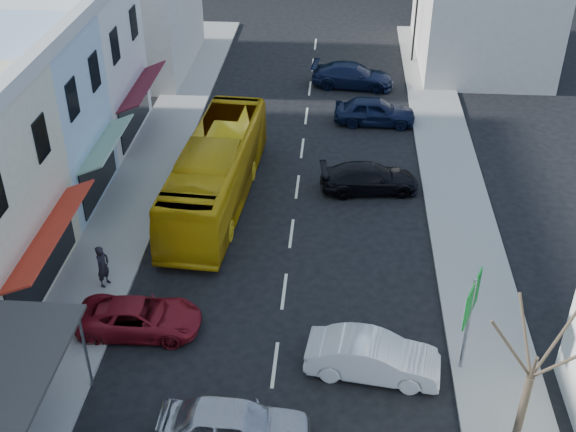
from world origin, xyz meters
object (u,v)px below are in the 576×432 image
Objects in this scene: bus at (216,173)px; pedestrian_left at (103,267)px; direction_sign at (467,326)px; car_red at (139,315)px; traffic_signal at (415,22)px; car_silver at (235,428)px; car_white at (373,358)px; street_tree at (531,377)px.

bus reaches higher than pedestrian_left.
bus is at bearing 156.98° from direction_sign.
traffic_signal is (11.60, 27.56, 2.09)m from car_red.
bus is 2.98× the size of direction_sign.
traffic_signal is (10.22, 18.58, 1.24)m from bus.
traffic_signal reaches higher than car_silver.
car_white is (6.92, -10.50, -0.85)m from bus.
car_white is at bearing -102.04° from car_red.
pedestrian_left is (-10.28, 3.86, 0.30)m from car_white.
direction_sign reaches higher than pedestrian_left.
street_tree is at bearing -87.36° from car_silver.
car_red is 0.82× the size of traffic_signal.
direction_sign is (3.00, 0.39, 1.24)m from car_white.
car_silver is 2.59× the size of pedestrian_left.
pedestrian_left reaches higher than car_silver.
pedestrian_left is 0.27× the size of street_tree.
traffic_signal is (7.48, 32.36, 2.09)m from car_silver.
bus is at bearing 40.32° from car_white.
traffic_signal reaches higher than car_white.
pedestrian_left reaches higher than car_white.
car_red is (-1.38, -8.98, -0.85)m from bus.
car_white is 3.27m from direction_sign.
car_white is 10.98m from pedestrian_left.
car_silver and car_red have the same top height.
pedestrian_left is at bearing -172.13° from direction_sign.
car_white is at bearing -150.10° from direction_sign.
car_red is (-4.12, 4.80, 0.00)m from car_silver.
street_tree is (4.12, -2.99, 2.47)m from car_white.
car_red is at bearing 41.27° from car_silver.
traffic_signal is at bearing 111.92° from direction_sign.
car_white is 5.66m from street_tree.
direction_sign reaches higher than car_silver.
traffic_signal is (13.57, 25.22, 1.79)m from pedestrian_left.
direction_sign reaches higher than bus.
traffic_signal reaches higher than bus.
pedestrian_left is at bearing 38.45° from car_red.
car_white is 1.13× the size of direction_sign.
car_red is at bearing 160.04° from street_tree.
car_red is at bearing 61.84° from traffic_signal.
direction_sign is at bearing 108.28° from street_tree.
direction_sign is at bearing -41.66° from bus.
car_silver is at bearing -178.01° from street_tree.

